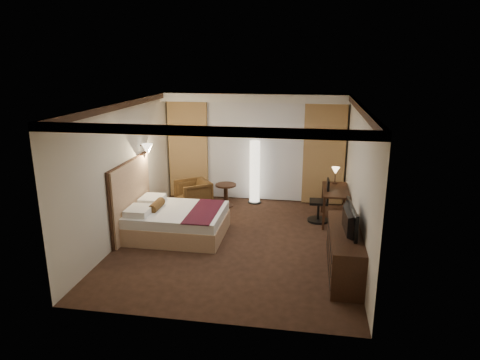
% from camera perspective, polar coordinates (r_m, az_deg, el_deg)
% --- Properties ---
extents(floor, '(4.50, 5.50, 0.01)m').
position_cam_1_polar(floor, '(8.57, -0.44, -8.14)').
color(floor, black).
rests_on(floor, ground).
extents(ceiling, '(4.50, 5.50, 0.01)m').
position_cam_1_polar(ceiling, '(7.87, -0.48, 10.12)').
color(ceiling, white).
rests_on(ceiling, back_wall).
extents(back_wall, '(4.50, 0.02, 2.70)m').
position_cam_1_polar(back_wall, '(10.77, 2.05, 4.39)').
color(back_wall, beige).
rests_on(back_wall, floor).
extents(left_wall, '(0.02, 5.50, 2.70)m').
position_cam_1_polar(left_wall, '(8.78, -15.10, 1.21)').
color(left_wall, beige).
rests_on(left_wall, floor).
extents(right_wall, '(0.02, 5.50, 2.70)m').
position_cam_1_polar(right_wall, '(8.06, 15.51, -0.11)').
color(right_wall, beige).
rests_on(right_wall, floor).
extents(crown_molding, '(4.50, 5.50, 0.12)m').
position_cam_1_polar(crown_molding, '(7.88, -0.48, 9.69)').
color(crown_molding, black).
rests_on(crown_molding, ceiling).
extents(soffit, '(4.50, 0.50, 0.20)m').
position_cam_1_polar(soffit, '(10.34, 1.94, 10.93)').
color(soffit, white).
rests_on(soffit, ceiling).
extents(curtain_sheer, '(2.48, 0.04, 2.45)m').
position_cam_1_polar(curtain_sheer, '(10.71, 1.99, 3.79)').
color(curtain_sheer, silver).
rests_on(curtain_sheer, back_wall).
extents(curtain_left_drape, '(1.00, 0.14, 2.45)m').
position_cam_1_polar(curtain_left_drape, '(11.00, -6.89, 4.00)').
color(curtain_left_drape, tan).
rests_on(curtain_left_drape, back_wall).
extents(curtain_right_drape, '(1.00, 0.14, 2.45)m').
position_cam_1_polar(curtain_right_drape, '(10.57, 11.14, 3.34)').
color(curtain_right_drape, tan).
rests_on(curtain_right_drape, back_wall).
extents(wall_sconce, '(0.24, 0.24, 0.24)m').
position_cam_1_polar(wall_sconce, '(9.41, -12.24, 4.05)').
color(wall_sconce, white).
rests_on(wall_sconce, left_wall).
extents(bed, '(1.90, 1.48, 0.55)m').
position_cam_1_polar(bed, '(8.84, -8.33, -5.62)').
color(bed, white).
rests_on(bed, floor).
extents(headboard, '(0.12, 1.78, 1.50)m').
position_cam_1_polar(headboard, '(9.01, -14.28, -2.34)').
color(headboard, tan).
rests_on(headboard, floor).
extents(armchair, '(0.99, 1.00, 0.75)m').
position_cam_1_polar(armchair, '(10.34, -6.26, -1.75)').
color(armchair, '#442B14').
rests_on(armchair, floor).
extents(side_table, '(0.51, 0.51, 0.56)m').
position_cam_1_polar(side_table, '(10.45, -1.90, -2.04)').
color(side_table, black).
rests_on(side_table, floor).
extents(floor_lamp, '(0.33, 0.33, 1.58)m').
position_cam_1_polar(floor_lamp, '(10.56, 1.97, 1.06)').
color(floor_lamp, white).
rests_on(floor_lamp, floor).
extents(desk, '(0.55, 1.19, 0.75)m').
position_cam_1_polar(desk, '(9.67, 12.51, -3.31)').
color(desk, black).
rests_on(desk, floor).
extents(desk_lamp, '(0.18, 0.18, 0.34)m').
position_cam_1_polar(desk_lamp, '(9.93, 12.58, 0.49)').
color(desk_lamp, '#FFD899').
rests_on(desk_lamp, desk).
extents(office_chair, '(0.48, 0.48, 0.98)m').
position_cam_1_polar(office_chair, '(9.57, 10.46, -2.67)').
color(office_chair, black).
rests_on(office_chair, floor).
extents(dresser, '(0.50, 1.94, 0.75)m').
position_cam_1_polar(dresser, '(7.46, 13.75, -9.26)').
color(dresser, black).
rests_on(dresser, floor).
extents(television, '(0.66, 1.07, 0.14)m').
position_cam_1_polar(television, '(7.20, 13.86, -4.38)').
color(television, black).
rests_on(television, dresser).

